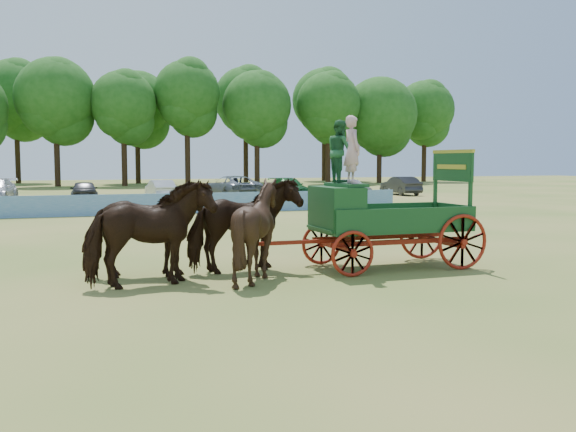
{
  "coord_description": "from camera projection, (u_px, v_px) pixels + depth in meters",
  "views": [
    {
      "loc": [
        -5.92,
        -14.72,
        2.71
      ],
      "look_at": [
        -0.49,
        0.66,
        1.3
      ],
      "focal_mm": 40.0,
      "sensor_mm": 36.0,
      "label": 1
    }
  ],
  "objects": [
    {
      "name": "horse_lead_left",
      "position": [
        149.0,
        234.0,
        13.71
      ],
      "size": [
        2.9,
        1.73,
        2.29
      ],
      "primitive_type": "imported",
      "rotation": [
        0.0,
        0.0,
        1.76
      ],
      "color": "black",
      "rests_on": "ground"
    },
    {
      "name": "horse_wheel_left",
      "position": [
        257.0,
        230.0,
        14.5
      ],
      "size": [
        2.47,
        2.3,
        2.3
      ],
      "primitive_type": "imported",
      "rotation": [
        0.0,
        0.0,
        1.81
      ],
      "color": "black",
      "rests_on": "ground"
    },
    {
      "name": "ground",
      "position": [
        315.0,
        269.0,
        16.02
      ],
      "size": [
        160.0,
        160.0,
        0.0
      ],
      "primitive_type": "plane",
      "color": "#A4884A",
      "rests_on": "ground"
    },
    {
      "name": "sponsor_banner",
      "position": [
        165.0,
        204.0,
        32.56
      ],
      "size": [
        26.0,
        0.08,
        1.05
      ],
      "primitive_type": "cube",
      "color": "#1E64A3",
      "rests_on": "ground"
    },
    {
      "name": "treeline",
      "position": [
        63.0,
        101.0,
        69.9
      ],
      "size": [
        90.5,
        22.97,
        15.08
      ],
      "color": "#382314",
      "rests_on": "ground"
    },
    {
      "name": "farm_dray",
      "position": [
        364.0,
        203.0,
        15.98
      ],
      "size": [
        5.99,
        2.0,
        3.78
      ],
      "color": "maroon",
      "rests_on": "ground"
    },
    {
      "name": "horse_wheel_right",
      "position": [
        244.0,
        225.0,
        15.54
      ],
      "size": [
        2.88,
        1.67,
        2.29
      ],
      "primitive_type": "imported",
      "rotation": [
        0.0,
        0.0,
        1.74
      ],
      "color": "black",
      "rests_on": "ground"
    },
    {
      "name": "horse_lead_right",
      "position": [
        143.0,
        229.0,
        14.74
      ],
      "size": [
        2.89,
        1.68,
        2.29
      ],
      "primitive_type": "imported",
      "rotation": [
        0.0,
        0.0,
        1.4
      ],
      "color": "black",
      "rests_on": "ground"
    },
    {
      "name": "parked_cars",
      "position": [
        107.0,
        190.0,
        43.01
      ],
      "size": [
        47.31,
        6.77,
        1.64
      ],
      "color": "silver",
      "rests_on": "ground"
    }
  ]
}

